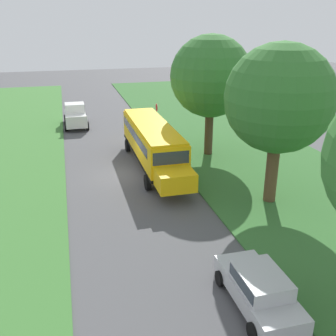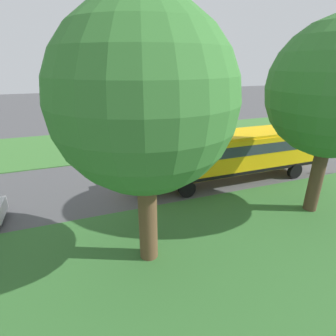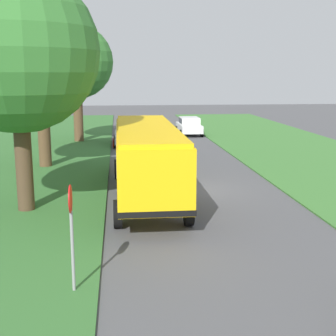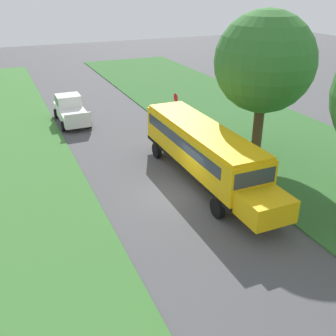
{
  "view_description": "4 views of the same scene",
  "coord_description": "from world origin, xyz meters",
  "px_view_note": "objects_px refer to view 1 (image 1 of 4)",
  "views": [
    {
      "loc": [
        3.51,
        25.15,
        10.23
      ],
      "look_at": [
        -2.15,
        3.55,
        1.63
      ],
      "focal_mm": 42.0,
      "sensor_mm": 36.0,
      "label": 1
    },
    {
      "loc": [
        -15.83,
        8.43,
        7.25
      ],
      "look_at": [
        -1.93,
        3.39,
        1.28
      ],
      "focal_mm": 28.0,
      "sensor_mm": 36.0,
      "label": 2
    },
    {
      "loc": [
        -3.44,
        -20.85,
        5.3
      ],
      "look_at": [
        -1.23,
        -0.19,
        1.11
      ],
      "focal_mm": 50.0,
      "sensor_mm": 36.0,
      "label": 3
    },
    {
      "loc": [
        7.78,
        16.91,
        10.5
      ],
      "look_at": [
        0.0,
        -0.92,
        1.23
      ],
      "focal_mm": 42.0,
      "sensor_mm": 36.0,
      "label": 4
    }
  ],
  "objects_px": {
    "school_bus": "(153,141)",
    "stop_sign": "(157,114)",
    "oak_tree_beside_bus": "(210,76)",
    "car_silver_nearest": "(259,287)",
    "oak_tree_roadside_mid": "(277,97)",
    "pickup_truck": "(75,115)"
  },
  "relations": [
    {
      "from": "car_silver_nearest",
      "to": "pickup_truck",
      "type": "relative_size",
      "value": 0.81
    },
    {
      "from": "stop_sign",
      "to": "school_bus",
      "type": "bearing_deg",
      "value": 75.25
    },
    {
      "from": "car_silver_nearest",
      "to": "oak_tree_roadside_mid",
      "type": "relative_size",
      "value": 0.48
    },
    {
      "from": "school_bus",
      "to": "car_silver_nearest",
      "type": "relative_size",
      "value": 2.82
    },
    {
      "from": "stop_sign",
      "to": "oak_tree_roadside_mid",
      "type": "bearing_deg",
      "value": 100.39
    },
    {
      "from": "oak_tree_roadside_mid",
      "to": "car_silver_nearest",
      "type": "bearing_deg",
      "value": 60.08
    },
    {
      "from": "oak_tree_roadside_mid",
      "to": "oak_tree_beside_bus",
      "type": "bearing_deg",
      "value": -86.59
    },
    {
      "from": "pickup_truck",
      "to": "stop_sign",
      "type": "height_order",
      "value": "stop_sign"
    },
    {
      "from": "stop_sign",
      "to": "oak_tree_beside_bus",
      "type": "bearing_deg",
      "value": 108.38
    },
    {
      "from": "pickup_truck",
      "to": "school_bus",
      "type": "bearing_deg",
      "value": 110.17
    },
    {
      "from": "car_silver_nearest",
      "to": "school_bus",
      "type": "bearing_deg",
      "value": -88.02
    },
    {
      "from": "school_bus",
      "to": "car_silver_nearest",
      "type": "xyz_separation_m",
      "value": [
        -0.54,
        15.53,
        -1.05
      ]
    },
    {
      "from": "school_bus",
      "to": "oak_tree_beside_bus",
      "type": "bearing_deg",
      "value": -161.97
    },
    {
      "from": "school_bus",
      "to": "car_silver_nearest",
      "type": "distance_m",
      "value": 15.58
    },
    {
      "from": "pickup_truck",
      "to": "oak_tree_beside_bus",
      "type": "xyz_separation_m",
      "value": [
        -9.73,
        11.96,
        5.1
      ]
    },
    {
      "from": "school_bus",
      "to": "stop_sign",
      "type": "xyz_separation_m",
      "value": [
        -2.34,
        -8.87,
        -0.19
      ]
    },
    {
      "from": "oak_tree_beside_bus",
      "to": "oak_tree_roadside_mid",
      "type": "xyz_separation_m",
      "value": [
        -0.53,
        8.82,
        0.03
      ]
    },
    {
      "from": "oak_tree_beside_bus",
      "to": "pickup_truck",
      "type": "bearing_deg",
      "value": -50.86
    },
    {
      "from": "oak_tree_roadside_mid",
      "to": "stop_sign",
      "type": "height_order",
      "value": "oak_tree_roadside_mid"
    },
    {
      "from": "school_bus",
      "to": "oak_tree_roadside_mid",
      "type": "relative_size",
      "value": 1.36
    },
    {
      "from": "oak_tree_beside_bus",
      "to": "school_bus",
      "type": "bearing_deg",
      "value": 18.03
    },
    {
      "from": "oak_tree_beside_bus",
      "to": "oak_tree_roadside_mid",
      "type": "bearing_deg",
      "value": 93.41
    }
  ]
}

